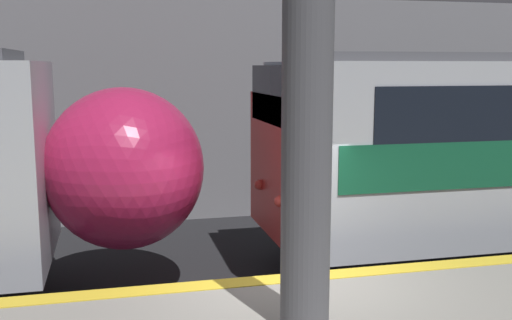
% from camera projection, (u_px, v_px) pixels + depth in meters
% --- Properties ---
extents(station_rear_barrier, '(50.00, 0.15, 5.15)m').
position_uv_depth(station_rear_barrier, '(199.00, 110.00, 13.82)').
color(station_rear_barrier, gray).
rests_on(station_rear_barrier, ground).
extents(support_pillar_near, '(0.47, 0.47, 3.75)m').
position_uv_depth(support_pillar_near, '(307.00, 136.00, 5.53)').
color(support_pillar_near, '#56565B').
rests_on(support_pillar_near, platform).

